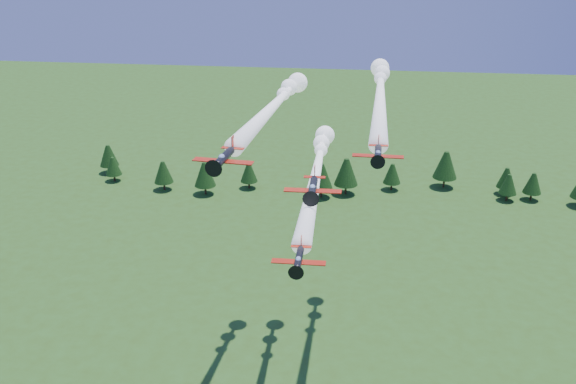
# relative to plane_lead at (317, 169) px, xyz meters

# --- Properties ---
(plane_lead) EXTENTS (6.51, 55.91, 3.70)m
(plane_lead) POSITION_rel_plane_lead_xyz_m (0.00, 0.00, 0.00)
(plane_lead) COLOR black
(plane_lead) RESTS_ON ground
(plane_left) EXTENTS (9.97, 49.73, 3.70)m
(plane_left) POSITION_rel_plane_lead_xyz_m (-7.41, 3.96, 9.66)
(plane_left) COLOR black
(plane_left) RESTS_ON ground
(plane_right) EXTENTS (6.33, 58.86, 3.70)m
(plane_right) POSITION_rel_plane_lead_xyz_m (9.80, 10.47, 10.65)
(plane_right) COLOR black
(plane_right) RESTS_ON ground
(plane_slot) EXTENTS (8.25, 9.00, 2.91)m
(plane_slot) POSITION_rel_plane_lead_xyz_m (0.52, -13.70, 2.26)
(plane_slot) COLOR black
(plane_slot) RESTS_ON ground
(treeline) EXTENTS (165.92, 22.07, 11.78)m
(treeline) POSITION_rel_plane_lead_xyz_m (5.90, 87.27, -32.98)
(treeline) COLOR #382314
(treeline) RESTS_ON ground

